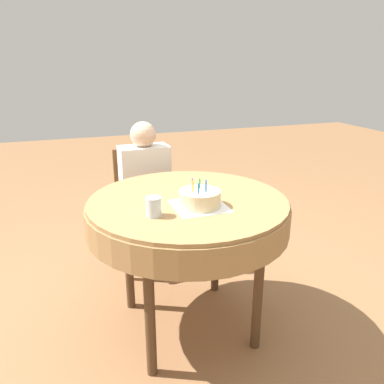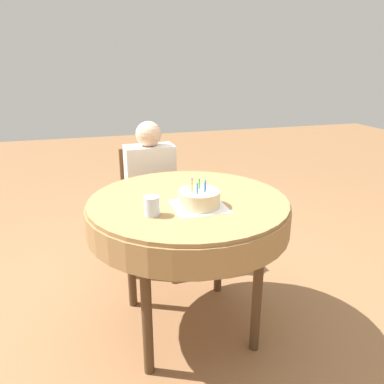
# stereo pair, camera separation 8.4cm
# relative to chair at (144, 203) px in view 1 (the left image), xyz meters

# --- Properties ---
(ground_plane) EXTENTS (12.00, 12.00, 0.00)m
(ground_plane) POSITION_rel_chair_xyz_m (0.06, -0.84, -0.46)
(ground_plane) COLOR #8C603D
(dining_table) EXTENTS (1.04, 1.04, 0.78)m
(dining_table) POSITION_rel_chair_xyz_m (0.06, -0.84, 0.23)
(dining_table) COLOR #9E7547
(dining_table) RESTS_ON ground_plane
(chair) EXTENTS (0.42, 0.42, 0.85)m
(chair) POSITION_rel_chair_xyz_m (0.00, 0.00, 0.00)
(chair) COLOR brown
(chair) RESTS_ON ground_plane
(person) EXTENTS (0.34, 0.28, 1.06)m
(person) POSITION_rel_chair_xyz_m (0.00, -0.09, 0.17)
(person) COLOR #DBB293
(person) RESTS_ON ground_plane
(napkin) EXTENTS (0.25, 0.25, 0.00)m
(napkin) POSITION_rel_chair_xyz_m (0.08, -0.96, 0.32)
(napkin) COLOR white
(napkin) RESTS_ON dining_table
(birthday_cake) EXTENTS (0.20, 0.20, 0.13)m
(birthday_cake) POSITION_rel_chair_xyz_m (0.08, -0.96, 0.36)
(birthday_cake) COLOR beige
(birthday_cake) RESTS_ON dining_table
(drinking_glass) EXTENTS (0.07, 0.07, 0.09)m
(drinking_glass) POSITION_rel_chair_xyz_m (-0.16, -1.00, 0.37)
(drinking_glass) COLOR silver
(drinking_glass) RESTS_ON dining_table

